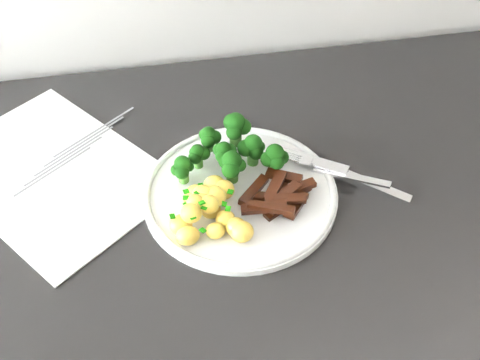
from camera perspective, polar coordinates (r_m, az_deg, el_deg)
counter at (r=1.13m, az=0.64°, el=-16.16°), size 2.32×0.58×0.87m
recipe_paper at (r=0.83m, az=-17.68°, el=0.71°), size 0.36×0.38×0.00m
plate at (r=0.75m, az=0.00°, el=-1.21°), size 0.25×0.25×0.01m
broccoli at (r=0.76m, az=-0.81°, el=2.97°), size 0.15×0.10×0.06m
potatoes at (r=0.71m, az=-3.12°, el=-2.68°), size 0.10×0.11×0.04m
beef_strips at (r=0.73m, az=3.78°, el=-1.64°), size 0.10×0.09×0.02m
fork at (r=0.78m, az=9.15°, el=0.86°), size 0.14×0.10×0.01m
knife at (r=0.78m, az=11.10°, el=0.09°), size 0.17×0.14×0.02m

